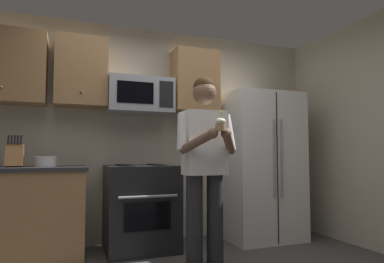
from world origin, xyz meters
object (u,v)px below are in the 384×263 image
Objects in this scene: oven_range at (141,207)px; knife_block at (15,155)px; bowl_large_white at (45,161)px; cupcake at (220,124)px; refrigerator at (260,166)px; microwave at (140,96)px; person at (205,160)px.

knife_block is at bearing -178.65° from oven_range.
bowl_large_white is 1.29× the size of cupcake.
oven_range is at bearing 178.50° from refrigerator.
refrigerator is at bearing 46.84° from cupcake.
knife_block is (-1.26, -0.15, -0.68)m from microwave.
refrigerator is 2.76m from knife_block.
cupcake is (0.40, -1.34, -0.43)m from microwave.
bowl_large_white is 1.68m from person.
cupcake is at bearing -71.99° from oven_range.
microwave is 4.26× the size of cupcake.
refrigerator reaches higher than person.
oven_range is at bearing 114.02° from person.
person reaches higher than bowl_large_white.
microwave is 1.30m from person.
refrigerator is 1.02× the size of person.
refrigerator is at bearing -6.03° from microwave.
refrigerator reaches higher than knife_block.
person is at bearing -65.98° from oven_range.
person reaches higher than cupcake.
cupcake is at bearing -133.16° from refrigerator.
microwave reaches higher than bowl_large_white.
oven_range is at bearing 108.01° from cupcake.
person is at bearing -142.46° from refrigerator.
cupcake reaches higher than bowl_large_white.
oven_range is 4.17× the size of bowl_large_white.
microwave is at bearing 111.44° from person.
oven_range is at bearing 1.35° from knife_block.
person is (0.40, -0.89, 0.53)m from oven_range.
refrigerator is at bearing 37.54° from person.
person is (1.65, -0.86, -0.04)m from knife_block.
microwave is at bearing 106.49° from cupcake.
person is 0.44m from cupcake.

